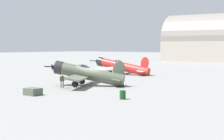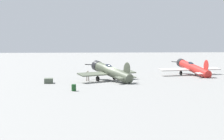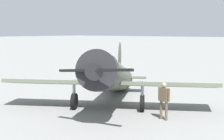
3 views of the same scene
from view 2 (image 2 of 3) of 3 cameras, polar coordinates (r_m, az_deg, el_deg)
The scene contains 6 objects.
ground_plane at distance 49.71m, azimuth 0.00°, elevation -2.07°, with size 400.00×400.00×0.00m, color gray.
airplane_foreground at distance 49.94m, azimuth -0.34°, elevation -0.25°, with size 10.00×8.75×3.36m.
airplane_mid_apron at distance 61.46m, azimuth 14.21°, elevation 0.38°, with size 12.77×10.64×3.43m.
ground_crew_mechanic at distance 50.34m, azimuth -4.39°, elevation -0.86°, with size 0.63×0.31×1.65m.
equipment_crate at distance 48.29m, azimuth -11.33°, elevation -1.91°, with size 1.35×1.64×0.73m.
fuel_drum at distance 39.54m, azimuth -6.89°, elevation -3.18°, with size 0.60×0.60×0.83m.
Camera 2 is at (6.34, 48.98, 5.63)m, focal length 50.79 mm.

